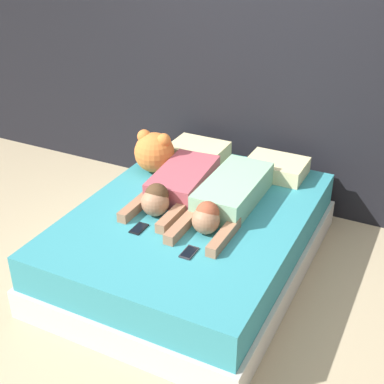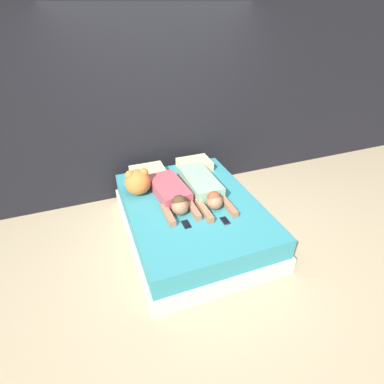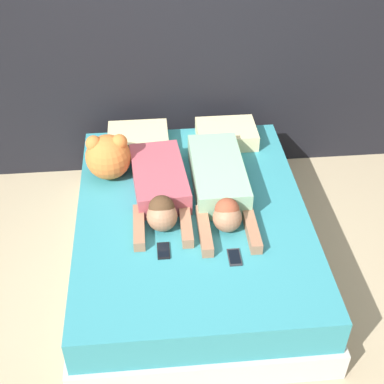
{
  "view_description": "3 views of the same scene",
  "coord_description": "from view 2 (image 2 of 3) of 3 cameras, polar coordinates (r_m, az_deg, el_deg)",
  "views": [
    {
      "loc": [
        1.44,
        -2.87,
        2.39
      ],
      "look_at": [
        0.0,
        0.0,
        0.61
      ],
      "focal_mm": 50.0,
      "sensor_mm": 36.0,
      "label": 1
    },
    {
      "loc": [
        -1.05,
        -2.75,
        2.51
      ],
      "look_at": [
        0.0,
        0.0,
        0.61
      ],
      "focal_mm": 28.0,
      "sensor_mm": 36.0,
      "label": 2
    },
    {
      "loc": [
        -0.25,
        -2.67,
        2.77
      ],
      "look_at": [
        0.0,
        0.0,
        0.61
      ],
      "focal_mm": 50.0,
      "sensor_mm": 36.0,
      "label": 3
    }
  ],
  "objects": [
    {
      "name": "plush_toy",
      "position": [
        3.73,
        -10.28,
        1.97
      ],
      "size": [
        0.32,
        0.32,
        0.33
      ],
      "color": "orange",
      "rests_on": "bed"
    },
    {
      "name": "person_right",
      "position": [
        3.72,
        2.12,
        0.97
      ],
      "size": [
        0.36,
        1.08,
        0.21
      ],
      "color": "#8CBF99",
      "rests_on": "bed"
    },
    {
      "name": "person_left",
      "position": [
        3.59,
        -3.81,
        -0.38
      ],
      "size": [
        0.4,
        0.97,
        0.22
      ],
      "color": "#B24C59",
      "rests_on": "bed"
    },
    {
      "name": "bed",
      "position": [
        3.73,
        -0.0,
        -5.0
      ],
      "size": [
        1.58,
        2.07,
        0.46
      ],
      "color": "beige",
      "rests_on": "ground_plane"
    },
    {
      "name": "wall_back",
      "position": [
        4.25,
        -5.9,
        16.06
      ],
      "size": [
        12.0,
        0.06,
        2.6
      ],
      "color": "black",
      "rests_on": "ground_plane"
    },
    {
      "name": "pillow_head_left",
      "position": [
        4.13,
        -8.4,
        3.68
      ],
      "size": [
        0.45,
        0.35,
        0.12
      ],
      "color": "beige",
      "rests_on": "bed"
    },
    {
      "name": "cell_phone_left",
      "position": [
        3.25,
        -1.11,
        -6.15
      ],
      "size": [
        0.08,
        0.14,
        0.01
      ],
      "color": "black",
      "rests_on": "bed"
    },
    {
      "name": "pillow_head_right",
      "position": [
        4.3,
        0.47,
        5.28
      ],
      "size": [
        0.45,
        0.35,
        0.12
      ],
      "color": "beige",
      "rests_on": "bed"
    },
    {
      "name": "ground_plane",
      "position": [
        3.87,
        -0.0,
        -7.67
      ],
      "size": [
        12.0,
        12.0,
        0.0
      ],
      "primitive_type": "plane",
      "color": "tan"
    },
    {
      "name": "cell_phone_right",
      "position": [
        3.32,
        6.3,
        -5.45
      ],
      "size": [
        0.08,
        0.14,
        0.01
      ],
      "color": "#2D2D33",
      "rests_on": "bed"
    }
  ]
}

